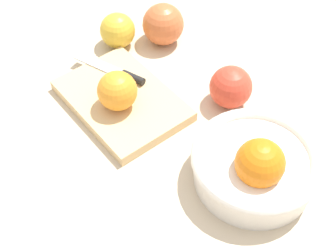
{
  "coord_description": "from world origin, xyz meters",
  "views": [
    {
      "loc": [
        -0.28,
        0.48,
        0.6
      ],
      "look_at": [
        0.01,
        0.11,
        0.04
      ],
      "focal_mm": 49.22,
      "sensor_mm": 36.0,
      "label": 1
    }
  ],
  "objects_px": {
    "cutting_board": "(122,100)",
    "orange_on_board": "(117,91)",
    "bowl": "(256,165)",
    "knife": "(118,72)",
    "apple_front_center": "(231,87)",
    "apple_mid_right": "(118,30)",
    "apple_front_right": "(163,24)"
  },
  "relations": [
    {
      "from": "cutting_board",
      "to": "orange_on_board",
      "type": "relative_size",
      "value": 3.31
    },
    {
      "from": "bowl",
      "to": "orange_on_board",
      "type": "height_order",
      "value": "bowl"
    },
    {
      "from": "cutting_board",
      "to": "knife",
      "type": "bearing_deg",
      "value": -42.46
    },
    {
      "from": "cutting_board",
      "to": "apple_front_center",
      "type": "distance_m",
      "value": 0.19
    },
    {
      "from": "knife",
      "to": "apple_front_center",
      "type": "xyz_separation_m",
      "value": [
        -0.19,
        -0.08,
        0.01
      ]
    },
    {
      "from": "bowl",
      "to": "knife",
      "type": "bearing_deg",
      "value": -6.04
    },
    {
      "from": "orange_on_board",
      "to": "apple_mid_right",
      "type": "bearing_deg",
      "value": -46.88
    },
    {
      "from": "orange_on_board",
      "to": "apple_front_center",
      "type": "height_order",
      "value": "orange_on_board"
    },
    {
      "from": "orange_on_board",
      "to": "knife",
      "type": "relative_size",
      "value": 0.44
    },
    {
      "from": "bowl",
      "to": "apple_front_center",
      "type": "xyz_separation_m",
      "value": [
        0.12,
        -0.12,
        -0.0
      ]
    },
    {
      "from": "bowl",
      "to": "cutting_board",
      "type": "distance_m",
      "value": 0.27
    },
    {
      "from": "apple_mid_right",
      "to": "orange_on_board",
      "type": "bearing_deg",
      "value": 133.12
    },
    {
      "from": "apple_front_center",
      "to": "apple_mid_right",
      "type": "bearing_deg",
      "value": 0.89
    },
    {
      "from": "knife",
      "to": "apple_front_center",
      "type": "bearing_deg",
      "value": -156.03
    },
    {
      "from": "cutting_board",
      "to": "apple_front_center",
      "type": "bearing_deg",
      "value": -139.54
    },
    {
      "from": "orange_on_board",
      "to": "cutting_board",
      "type": "bearing_deg",
      "value": -59.1
    },
    {
      "from": "orange_on_board",
      "to": "apple_front_right",
      "type": "bearing_deg",
      "value": -72.02
    },
    {
      "from": "knife",
      "to": "apple_front_center",
      "type": "height_order",
      "value": "apple_front_center"
    },
    {
      "from": "orange_on_board",
      "to": "apple_front_right",
      "type": "distance_m",
      "value": 0.21
    },
    {
      "from": "bowl",
      "to": "knife",
      "type": "height_order",
      "value": "bowl"
    },
    {
      "from": "orange_on_board",
      "to": "knife",
      "type": "height_order",
      "value": "orange_on_board"
    },
    {
      "from": "cutting_board",
      "to": "knife",
      "type": "height_order",
      "value": "knife"
    },
    {
      "from": "knife",
      "to": "apple_mid_right",
      "type": "xyz_separation_m",
      "value": [
        0.07,
        -0.08,
        0.01
      ]
    },
    {
      "from": "apple_front_right",
      "to": "apple_mid_right",
      "type": "relative_size",
      "value": 1.18
    },
    {
      "from": "bowl",
      "to": "apple_front_right",
      "type": "xyz_separation_m",
      "value": [
        0.32,
        -0.18,
        0.0
      ]
    },
    {
      "from": "apple_mid_right",
      "to": "knife",
      "type": "bearing_deg",
      "value": 132.97
    },
    {
      "from": "knife",
      "to": "bowl",
      "type": "bearing_deg",
      "value": 173.96
    },
    {
      "from": "cutting_board",
      "to": "apple_mid_right",
      "type": "relative_size",
      "value": 3.23
    },
    {
      "from": "bowl",
      "to": "apple_front_right",
      "type": "height_order",
      "value": "bowl"
    },
    {
      "from": "apple_front_right",
      "to": "cutting_board",
      "type": "bearing_deg",
      "value": 106.64
    },
    {
      "from": "bowl",
      "to": "orange_on_board",
      "type": "bearing_deg",
      "value": 5.4
    },
    {
      "from": "knife",
      "to": "apple_mid_right",
      "type": "relative_size",
      "value": 2.24
    }
  ]
}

